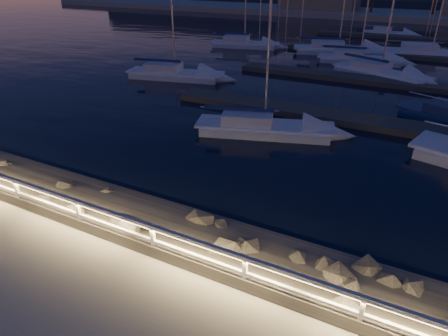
{
  "coord_description": "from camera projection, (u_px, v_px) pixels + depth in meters",
  "views": [
    {
      "loc": [
        4.32,
        -7.48,
        7.77
      ],
      "look_at": [
        -1.74,
        4.0,
        1.19
      ],
      "focal_mm": 32.0,
      "sensor_mm": 36.0,
      "label": 1
    }
  ],
  "objects": [
    {
      "name": "floating_docks",
      "position": [
        383.0,
        65.0,
        37.03
      ],
      "size": [
        22.0,
        36.0,
        0.4
      ],
      "color": "#595349",
      "rests_on": "ground"
    },
    {
      "name": "harbor_water",
      "position": [
        380.0,
        74.0,
        36.28
      ],
      "size": [
        400.0,
        440.0,
        0.6
      ],
      "color": "black",
      "rests_on": "ground"
    },
    {
      "name": "riprap",
      "position": [
        203.0,
        242.0,
        12.92
      ],
      "size": [
        32.75,
        2.91,
        1.39
      ],
      "color": "#676358",
      "rests_on": "ground"
    },
    {
      "name": "sailboat_f",
      "position": [
        173.0,
        73.0,
        33.16
      ],
      "size": [
        8.29,
        4.12,
        13.61
      ],
      "rotation": [
        0.0,
        0.0,
        0.23
      ],
      "color": "white",
      "rests_on": "ground"
    },
    {
      "name": "sailboat_l",
      "position": [
        429.0,
        52.0,
        40.99
      ],
      "size": [
        9.79,
        4.54,
        15.99
      ],
      "rotation": [
        0.0,
        0.0,
        0.19
      ],
      "color": "white",
      "rests_on": "ground"
    },
    {
      "name": "sailboat_n",
      "position": [
        387.0,
        32.0,
        53.71
      ],
      "size": [
        6.62,
        2.44,
        11.05
      ],
      "rotation": [
        0.0,
        0.0,
        0.07
      ],
      "color": "white",
      "rests_on": "ground"
    },
    {
      "name": "sailboat_g",
      "position": [
        379.0,
        72.0,
        33.58
      ],
      "size": [
        8.49,
        5.41,
        14.05
      ],
      "rotation": [
        0.0,
        0.0,
        -0.41
      ],
      "color": "white",
      "rests_on": "ground"
    },
    {
      "name": "ground",
      "position": [
        212.0,
        275.0,
        11.21
      ],
      "size": [
        400.0,
        400.0,
        0.0
      ],
      "primitive_type": "plane",
      "color": "#A29F92",
      "rests_on": "ground"
    },
    {
      "name": "sailboat_j",
      "position": [
        357.0,
        58.0,
        38.49
      ],
      "size": [
        8.18,
        3.71,
        13.47
      ],
      "rotation": [
        0.0,
        0.0,
        0.18
      ],
      "color": "white",
      "rests_on": "ground"
    },
    {
      "name": "sailboat_k",
      "position": [
        336.0,
        49.0,
        42.56
      ],
      "size": [
        9.73,
        5.34,
        15.92
      ],
      "rotation": [
        0.0,
        0.0,
        0.3
      ],
      "color": "white",
      "rests_on": "ground"
    },
    {
      "name": "sailboat_b",
      "position": [
        261.0,
        126.0,
        22.2
      ],
      "size": [
        7.84,
        4.4,
        12.9
      ],
      "rotation": [
        0.0,
        0.0,
        0.32
      ],
      "color": "white",
      "rests_on": "ground"
    },
    {
      "name": "sailboat_i",
      "position": [
        243.0,
        43.0,
        45.8
      ],
      "size": [
        8.0,
        4.0,
        13.21
      ],
      "rotation": [
        0.0,
        0.0,
        0.24
      ],
      "color": "white",
      "rests_on": "ground"
    },
    {
      "name": "guard_rail",
      "position": [
        210.0,
        253.0,
        10.89
      ],
      "size": [
        44.11,
        0.12,
        1.06
      ],
      "color": "silver",
      "rests_on": "ground"
    },
    {
      "name": "far_shore",
      "position": [
        419.0,
        14.0,
        69.55
      ],
      "size": [
        160.0,
        14.0,
        5.2
      ],
      "color": "#A29F92",
      "rests_on": "ground"
    }
  ]
}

